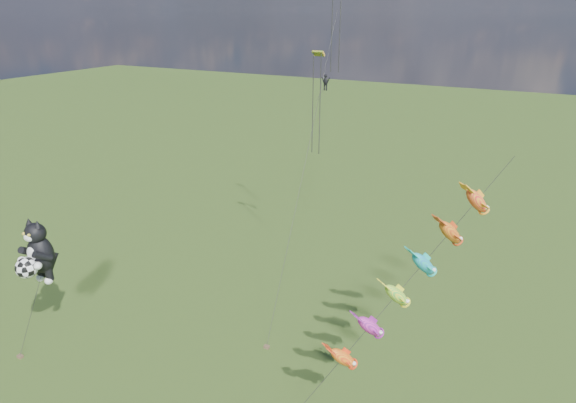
% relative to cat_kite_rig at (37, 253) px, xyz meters
% --- Properties ---
extents(ground, '(300.00, 300.00, 0.00)m').
position_rel_cat_kite_rig_xyz_m(ground, '(2.73, 1.89, -7.65)').
color(ground, '#1D360D').
extents(cat_kite_rig, '(2.34, 4.12, 10.27)m').
position_rel_cat_kite_rig_xyz_m(cat_kite_rig, '(0.00, 0.00, 0.00)').
color(cat_kite_rig, brown).
rests_on(cat_kite_rig, ground).
extents(fish_windsock_rig, '(10.22, 12.42, 15.90)m').
position_rel_cat_kite_rig_xyz_m(fish_windsock_rig, '(25.49, 6.52, 1.29)').
color(fish_windsock_rig, brown).
rests_on(fish_windsock_rig, ground).
extents(parafoil_rig, '(3.05, 17.37, 26.73)m').
position_rel_cat_kite_rig_xyz_m(parafoil_rig, '(13.36, 21.25, 11.46)').
color(parafoil_rig, brown).
rests_on(parafoil_rig, ground).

